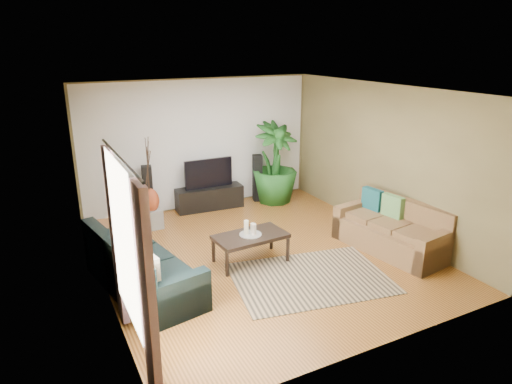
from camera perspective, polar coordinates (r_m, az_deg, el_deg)
floor at (r=7.68m, az=0.69°, el=-7.88°), size 5.50×5.50×0.00m
ceiling at (r=6.93m, az=0.77°, el=12.60°), size 5.50×5.50×0.00m
wall_back at (r=9.63m, az=-6.97°, el=5.94°), size 5.00×0.00×5.00m
wall_front at (r=5.07m, az=15.47°, el=-6.09°), size 5.00×0.00×5.00m
wall_left at (r=6.46m, az=-19.28°, el=-1.14°), size 0.00×5.50×5.50m
wall_right at (r=8.60m, az=15.66°, el=3.91°), size 0.00×5.50×5.50m
backwall_panel at (r=9.62m, az=-6.95°, el=5.93°), size 4.90×0.00×4.90m
window_pane at (r=4.97m, az=-16.30°, el=-6.06°), size 0.00×1.80×1.80m
curtain_near at (r=4.43m, az=-13.37°, el=-12.56°), size 0.08×0.35×2.20m
curtain_far at (r=5.75m, az=-17.10°, el=-5.44°), size 0.08×0.35×2.20m
curtain_rod at (r=4.69m, az=-16.68°, el=4.13°), size 0.03×1.90×0.03m
sofa_left at (r=6.71m, az=-14.00°, el=-8.49°), size 1.31×2.30×0.85m
sofa_right at (r=8.02m, az=16.54°, el=-4.17°), size 1.12×2.01×0.85m
area_rug at (r=7.02m, az=6.82°, el=-10.62°), size 2.53×2.00×0.01m
coffee_table at (r=7.37m, az=-0.68°, el=-7.04°), size 1.18×0.70×0.47m
candle_tray at (r=7.27m, az=-0.69°, el=-5.31°), size 0.35×0.35×0.02m
candle_tall at (r=7.22m, az=-1.23°, el=-4.43°), size 0.07×0.07×0.23m
candle_mid at (r=7.22m, az=-0.27°, el=-4.67°), size 0.07×0.07×0.18m
candle_short at (r=7.32m, az=-0.41°, el=-4.47°), size 0.07×0.07×0.15m
tv_stand at (r=9.72m, az=-5.84°, el=-0.72°), size 1.44×0.51×0.47m
television at (r=9.56m, az=-5.95°, el=2.35°), size 1.04×0.06×0.61m
speaker_left at (r=9.27m, az=-13.34°, el=-0.08°), size 0.24×0.25×1.09m
speaker_right at (r=10.09m, az=0.18°, el=1.77°), size 0.23×0.25×1.04m
potted_plant at (r=9.93m, az=2.34°, el=3.65°), size 1.16×1.16×1.76m
plant_pot at (r=10.14m, az=2.28°, el=-0.48°), size 0.33×0.33×0.25m
pedestal at (r=8.92m, az=-12.92°, el=-3.23°), size 0.37×0.37×0.37m
vase at (r=8.80m, az=-13.08°, el=-1.07°), size 0.34×0.34×0.48m
side_table at (r=7.92m, az=-17.93°, el=-5.72°), size 0.59×0.59×0.57m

